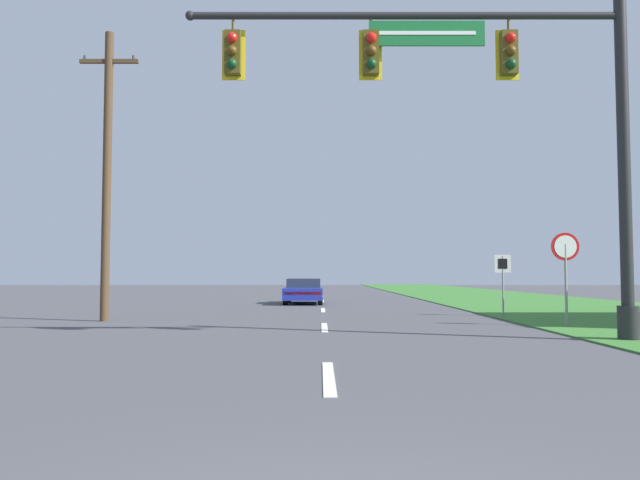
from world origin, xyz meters
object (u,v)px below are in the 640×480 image
(stop_sign, at_px, (563,258))
(utility_pole_near, at_px, (105,170))
(signal_mast, at_px, (499,110))
(route_sign_post, at_px, (500,271))
(car_ahead, at_px, (302,291))

(stop_sign, bearing_deg, utility_pole_near, 171.87)
(signal_mast, relative_size, route_sign_post, 4.76)
(stop_sign, distance_m, utility_pole_near, 13.59)
(stop_sign, xyz_separation_m, utility_pole_near, (-13.18, 1.88, 2.72))
(signal_mast, relative_size, car_ahead, 2.25)
(utility_pole_near, bearing_deg, route_sign_post, 9.93)
(route_sign_post, height_order, utility_pole_near, utility_pole_near)
(signal_mast, bearing_deg, car_ahead, 105.45)
(signal_mast, xyz_separation_m, route_sign_post, (2.27, 7.83, -3.42))
(signal_mast, bearing_deg, route_sign_post, 73.81)
(car_ahead, bearing_deg, utility_pole_near, -116.76)
(car_ahead, bearing_deg, signal_mast, -74.55)
(signal_mast, xyz_separation_m, car_ahead, (-4.68, 16.94, -4.35))
(car_ahead, relative_size, stop_sign, 1.72)
(stop_sign, bearing_deg, car_ahead, 119.47)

